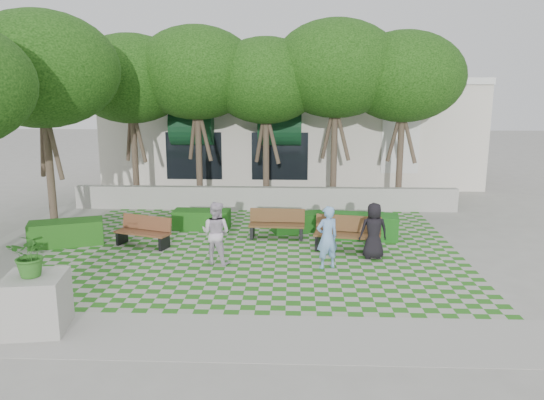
{
  "coord_description": "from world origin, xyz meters",
  "views": [
    {
      "loc": [
        1.15,
        -14.18,
        4.79
      ],
      "look_at": [
        0.5,
        1.5,
        1.4
      ],
      "focal_mm": 35.0,
      "sensor_mm": 36.0,
      "label": 1
    }
  ],
  "objects_px": {
    "hedge_east": "(363,226)",
    "person_dark": "(374,231)",
    "bench_east": "(347,234)",
    "hedge_midleft": "(202,220)",
    "person_white": "(216,233)",
    "bench_mid": "(277,224)",
    "bench_west": "(144,232)",
    "hedge_west": "(66,233)",
    "planter_front": "(35,291)",
    "hedge_midright": "(299,222)",
    "person_blue": "(327,237)"
  },
  "relations": [
    {
      "from": "hedge_midright",
      "to": "person_blue",
      "type": "xyz_separation_m",
      "value": [
        0.71,
        -3.61,
        0.54
      ]
    },
    {
      "from": "person_blue",
      "to": "person_white",
      "type": "bearing_deg",
      "value": -29.18
    },
    {
      "from": "hedge_east",
      "to": "hedge_midright",
      "type": "relative_size",
      "value": 1.25
    },
    {
      "from": "bench_east",
      "to": "planter_front",
      "type": "xyz_separation_m",
      "value": [
        -6.7,
        -5.54,
        0.33
      ]
    },
    {
      "from": "hedge_east",
      "to": "hedge_west",
      "type": "distance_m",
      "value": 9.24
    },
    {
      "from": "person_white",
      "to": "bench_west",
      "type": "bearing_deg",
      "value": -13.13
    },
    {
      "from": "person_white",
      "to": "planter_front",
      "type": "bearing_deg",
      "value": 73.25
    },
    {
      "from": "hedge_east",
      "to": "person_white",
      "type": "bearing_deg",
      "value": -148.66
    },
    {
      "from": "bench_east",
      "to": "hedge_midright",
      "type": "distance_m",
      "value": 2.47
    },
    {
      "from": "bench_mid",
      "to": "hedge_west",
      "type": "xyz_separation_m",
      "value": [
        -6.43,
        -1.01,
        -0.07
      ]
    },
    {
      "from": "bench_east",
      "to": "bench_west",
      "type": "height_order",
      "value": "bench_east"
    },
    {
      "from": "hedge_west",
      "to": "person_blue",
      "type": "relative_size",
      "value": 1.26
    },
    {
      "from": "hedge_east",
      "to": "person_dark",
      "type": "height_order",
      "value": "person_dark"
    },
    {
      "from": "bench_mid",
      "to": "hedge_midright",
      "type": "height_order",
      "value": "bench_mid"
    },
    {
      "from": "bench_east",
      "to": "person_dark",
      "type": "relative_size",
      "value": 1.27
    },
    {
      "from": "planter_front",
      "to": "person_white",
      "type": "xyz_separation_m",
      "value": [
        2.98,
        4.23,
        0.04
      ]
    },
    {
      "from": "planter_front",
      "to": "hedge_west",
      "type": "bearing_deg",
      "value": 107.98
    },
    {
      "from": "bench_mid",
      "to": "person_white",
      "type": "xyz_separation_m",
      "value": [
        -1.59,
        -2.53,
        0.42
      ]
    },
    {
      "from": "hedge_west",
      "to": "bench_west",
      "type": "bearing_deg",
      "value": -0.37
    },
    {
      "from": "hedge_midright",
      "to": "hedge_midleft",
      "type": "xyz_separation_m",
      "value": [
        -3.31,
        0.18,
        0.02
      ]
    },
    {
      "from": "bench_west",
      "to": "hedge_midleft",
      "type": "distance_m",
      "value": 2.47
    },
    {
      "from": "person_blue",
      "to": "bench_east",
      "type": "bearing_deg",
      "value": -137.55
    },
    {
      "from": "planter_front",
      "to": "person_white",
      "type": "height_order",
      "value": "planter_front"
    },
    {
      "from": "hedge_east",
      "to": "hedge_midright",
      "type": "distance_m",
      "value": 2.14
    },
    {
      "from": "bench_east",
      "to": "hedge_midleft",
      "type": "relative_size",
      "value": 1.07
    },
    {
      "from": "hedge_east",
      "to": "bench_mid",
      "type": "bearing_deg",
      "value": -177.71
    },
    {
      "from": "hedge_east",
      "to": "person_blue",
      "type": "distance_m",
      "value": 3.24
    },
    {
      "from": "hedge_midright",
      "to": "hedge_midleft",
      "type": "height_order",
      "value": "hedge_midleft"
    },
    {
      "from": "bench_west",
      "to": "planter_front",
      "type": "distance_m",
      "value": 5.76
    },
    {
      "from": "bench_east",
      "to": "bench_west",
      "type": "xyz_separation_m",
      "value": [
        -6.15,
        0.19,
        -0.05
      ]
    },
    {
      "from": "hedge_east",
      "to": "person_dark",
      "type": "relative_size",
      "value": 1.39
    },
    {
      "from": "bench_east",
      "to": "person_white",
      "type": "bearing_deg",
      "value": -149.31
    },
    {
      "from": "bench_east",
      "to": "person_dark",
      "type": "distance_m",
      "value": 1.01
    },
    {
      "from": "hedge_west",
      "to": "person_white",
      "type": "relative_size",
      "value": 1.24
    },
    {
      "from": "hedge_east",
      "to": "hedge_west",
      "type": "bearing_deg",
      "value": -173.01
    },
    {
      "from": "hedge_west",
      "to": "person_dark",
      "type": "distance_m",
      "value": 9.27
    },
    {
      "from": "person_dark",
      "to": "person_white",
      "type": "distance_m",
      "value": 4.41
    },
    {
      "from": "person_blue",
      "to": "person_white",
      "type": "xyz_separation_m",
      "value": [
        -3.01,
        0.28,
        0.01
      ]
    },
    {
      "from": "person_blue",
      "to": "person_dark",
      "type": "bearing_deg",
      "value": -170.41
    },
    {
      "from": "hedge_midleft",
      "to": "person_white",
      "type": "relative_size",
      "value": 1.1
    },
    {
      "from": "person_dark",
      "to": "bench_east",
      "type": "bearing_deg",
      "value": -51.73
    },
    {
      "from": "bench_east",
      "to": "hedge_midleft",
      "type": "distance_m",
      "value": 5.21
    },
    {
      "from": "hedge_east",
      "to": "person_white",
      "type": "height_order",
      "value": "person_white"
    },
    {
      "from": "bench_west",
      "to": "person_blue",
      "type": "xyz_separation_m",
      "value": [
        5.45,
        -1.78,
        0.41
      ]
    },
    {
      "from": "hedge_east",
      "to": "planter_front",
      "type": "bearing_deg",
      "value": -136.81
    },
    {
      "from": "bench_east",
      "to": "hedge_midright",
      "type": "relative_size",
      "value": 1.14
    },
    {
      "from": "bench_mid",
      "to": "bench_west",
      "type": "distance_m",
      "value": 4.15
    },
    {
      "from": "bench_mid",
      "to": "planter_front",
      "type": "distance_m",
      "value": 8.16
    },
    {
      "from": "bench_east",
      "to": "hedge_midleft",
      "type": "bearing_deg",
      "value": 166.32
    },
    {
      "from": "bench_east",
      "to": "bench_west",
      "type": "relative_size",
      "value": 1.11
    }
  ]
}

